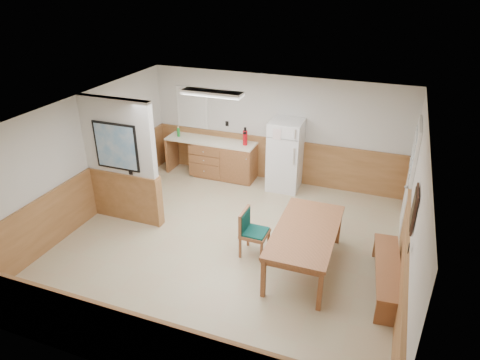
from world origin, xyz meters
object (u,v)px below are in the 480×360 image
at_px(dining_bench, 387,270).
at_px(dining_chair, 250,229).
at_px(soap_bottle, 178,132).
at_px(dining_table, 306,234).
at_px(refrigerator, 285,155).
at_px(fire_extinguisher, 245,137).

relative_size(dining_bench, dining_chair, 2.08).
relative_size(dining_chair, soap_bottle, 3.95).
bearing_deg(soap_bottle, dining_table, -36.08).
height_order(refrigerator, soap_bottle, refrigerator).
height_order(dining_table, soap_bottle, soap_bottle).
relative_size(refrigerator, fire_extinguisher, 3.79).
height_order(dining_table, fire_extinguisher, fire_extinguisher).
bearing_deg(dining_table, refrigerator, 111.21).
height_order(refrigerator, fire_extinguisher, refrigerator).
height_order(dining_table, dining_bench, dining_table).
xyz_separation_m(dining_table, dining_chair, (-0.99, 0.07, -0.17)).
bearing_deg(dining_chair, dining_bench, -2.16).
height_order(dining_chair, fire_extinguisher, fire_extinguisher).
relative_size(dining_table, soap_bottle, 9.20).
xyz_separation_m(dining_chair, soap_bottle, (-2.79, 2.69, 0.51)).
distance_m(dining_table, dining_bench, 1.37).
bearing_deg(refrigerator, dining_table, -69.31).
relative_size(dining_chair, fire_extinguisher, 2.00).
xyz_separation_m(dining_table, soap_bottle, (-3.78, 2.75, 0.35)).
relative_size(refrigerator, soap_bottle, 7.48).
xyz_separation_m(dining_chair, fire_extinguisher, (-1.09, 2.73, 0.59)).
xyz_separation_m(dining_bench, fire_extinguisher, (-3.41, 2.87, 0.74)).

